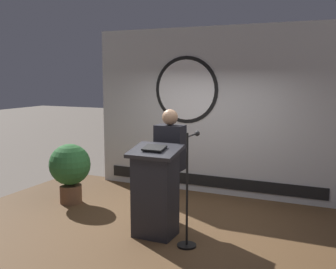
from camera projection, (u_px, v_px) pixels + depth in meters
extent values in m
plane|color=#6B6056|center=(168.00, 247.00, 5.78)|extent=(40.00, 40.00, 0.00)
cube|color=brown|center=(168.00, 236.00, 5.76)|extent=(6.40, 4.00, 0.30)
cube|color=silver|center=(212.00, 112.00, 7.18)|extent=(4.45, 0.10, 2.93)
cylinder|color=black|center=(186.00, 90.00, 7.27)|extent=(1.19, 0.02, 1.19)
cylinder|color=white|center=(186.00, 90.00, 7.27)|extent=(1.06, 0.02, 1.06)
cube|color=black|center=(209.00, 181.00, 7.31)|extent=(4.00, 0.02, 0.20)
cube|color=#26262B|center=(155.00, 195.00, 5.33)|extent=(0.52, 0.40, 1.11)
cube|color=#26262B|center=(155.00, 151.00, 5.25)|extent=(0.64, 0.50, 0.15)
cube|color=black|center=(154.00, 148.00, 5.22)|extent=(0.28, 0.20, 0.06)
cylinder|color=black|center=(170.00, 196.00, 5.79)|extent=(0.26, 0.26, 0.80)
cube|color=black|center=(170.00, 147.00, 5.69)|extent=(0.40, 0.24, 0.62)
sphere|color=#997051|center=(170.00, 117.00, 5.62)|extent=(0.22, 0.22, 0.22)
cylinder|color=black|center=(187.00, 245.00, 5.07)|extent=(0.24, 0.24, 0.02)
cylinder|color=black|center=(187.00, 191.00, 4.96)|extent=(0.03, 0.03, 1.42)
cylinder|color=black|center=(192.00, 135.00, 5.02)|extent=(0.02, 0.33, 0.02)
sphere|color=#262626|center=(197.00, 133.00, 5.16)|extent=(0.07, 0.07, 0.07)
cylinder|color=brown|center=(71.00, 194.00, 6.77)|extent=(0.36, 0.36, 0.30)
sphere|color=#2D6B33|center=(70.00, 164.00, 6.70)|extent=(0.68, 0.68, 0.68)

